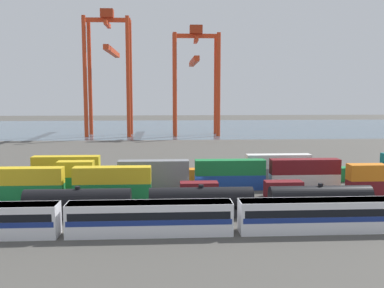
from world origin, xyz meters
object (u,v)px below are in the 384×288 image
object	(u,v)px
shipping_container_24	(278,175)
gantry_crane_west	(109,61)
passenger_train	(150,217)
freight_tank_row	(201,201)
gantry_crane_central	(195,70)
shipping_container_23	(209,176)

from	to	relation	value
shipping_container_24	gantry_crane_west	bearing A→B (deg)	114.32
passenger_train	shipping_container_24	size ratio (longest dim) A/B	4.98
passenger_train	freight_tank_row	world-z (taller)	freight_tank_row
shipping_container_24	gantry_crane_central	xyz separation A→B (m)	(-9.31, 95.56, 24.48)
passenger_train	shipping_container_23	world-z (taller)	passenger_train
freight_tank_row	gantry_crane_west	xyz separation A→B (m)	(-26.79, 118.12, 26.94)
passenger_train	shipping_container_23	bearing A→B (deg)	71.60
shipping_container_24	gantry_crane_west	xyz separation A→B (m)	(-43.21, 95.63, 27.70)
shipping_container_23	gantry_crane_west	xyz separation A→B (m)	(-30.08, 95.63, 27.70)
freight_tank_row	shipping_container_24	size ratio (longest dim) A/B	3.89
shipping_container_23	gantry_crane_central	bearing A→B (deg)	87.71
passenger_train	shipping_container_24	bearing A→B (deg)	52.30
freight_tank_row	gantry_crane_central	distance (m)	120.62
freight_tank_row	shipping_container_24	xyz separation A→B (m)	(16.42, 22.49, -0.76)
freight_tank_row	shipping_container_23	xyz separation A→B (m)	(3.28, 22.49, -0.76)
shipping_container_24	gantry_crane_central	bearing A→B (deg)	95.56
shipping_container_23	gantry_crane_west	bearing A→B (deg)	107.46
shipping_container_23	gantry_crane_central	xyz separation A→B (m)	(3.83, 95.56, 24.48)
freight_tank_row	shipping_container_24	distance (m)	27.85
shipping_container_23	gantry_crane_west	distance (m)	104.01
passenger_train	gantry_crane_west	size ratio (longest dim) A/B	1.25
freight_tank_row	gantry_crane_central	xyz separation A→B (m)	(7.11, 118.05, 23.72)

